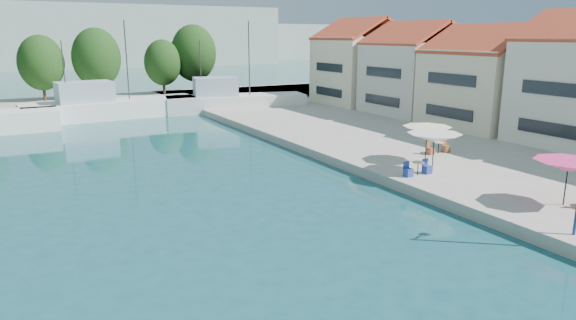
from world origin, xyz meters
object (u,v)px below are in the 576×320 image
umbrella_pink (568,166)px  trawler_03 (108,108)px  umbrella_white (434,138)px  umbrella_cream (427,130)px  trawler_04 (233,102)px

umbrella_pink → trawler_03: bearing=107.8°
umbrella_pink → umbrella_white: umbrella_white is taller
umbrella_cream → umbrella_pink: bearing=-92.4°
trawler_04 → umbrella_pink: size_ratio=5.11×
trawler_04 → umbrella_cream: bearing=-76.5°
umbrella_white → umbrella_cream: 2.66m
trawler_04 → umbrella_cream: size_ratio=5.26×
umbrella_cream → trawler_04: bearing=91.0°
trawler_03 → umbrella_cream: size_ratio=5.87×
umbrella_pink → umbrella_white: bearing=98.8°
trawler_04 → umbrella_cream: trawler_04 is taller
umbrella_cream → umbrella_white: bearing=-125.0°
trawler_04 → umbrella_white: trawler_04 is taller
umbrella_white → umbrella_cream: umbrella_white is taller
umbrella_pink → trawler_04: bearing=90.1°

